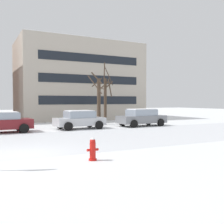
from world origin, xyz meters
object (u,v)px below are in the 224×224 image
fire_hydrant (93,149)px  parked_car_gray (142,117)px  parked_car_maroon (2,122)px  parked_car_silver (80,119)px

fire_hydrant → parked_car_gray: (9.00, 10.54, 0.34)m
parked_car_maroon → parked_car_gray: size_ratio=0.90×
parked_car_gray → fire_hydrant: bearing=-130.5°
parked_car_silver → parked_car_gray: 5.59m
parked_car_maroon → parked_car_silver: (5.58, 0.06, -0.00)m
fire_hydrant → parked_car_gray: size_ratio=0.19×
parked_car_silver → parked_car_gray: size_ratio=0.90×
fire_hydrant → parked_car_maroon: (-2.17, 10.69, 0.32)m
fire_hydrant → parked_car_maroon: parked_car_maroon is taller
fire_hydrant → parked_car_silver: bearing=72.4°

